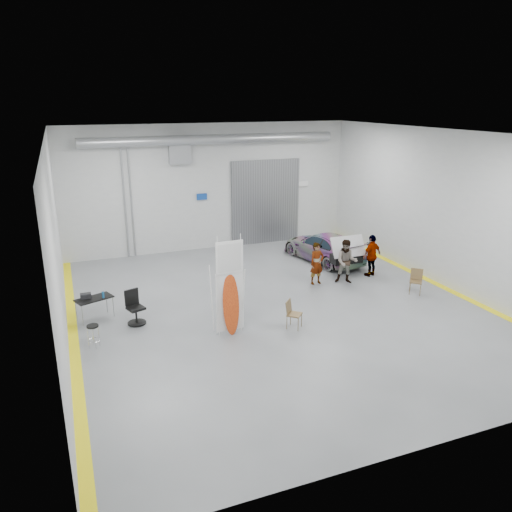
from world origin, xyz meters
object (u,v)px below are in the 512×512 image
object	(u,v)px
person_a	(317,263)
office_chair	(136,309)
sedan_car	(324,247)
person_b	(346,262)
folding_chair_far	(415,286)
folding_chair_near	(294,320)
work_table	(92,298)
surfboard_display	(230,295)
shop_stool	(94,336)
person_c	(372,255)

from	to	relation	value
person_a	office_chair	size ratio (longest dim) A/B	1.50
sedan_car	person_b	xyz separation A→B (m)	(-0.56, -2.87, 0.25)
person_a	folding_chair_far	distance (m)	3.82
folding_chair_near	work_table	xyz separation A→B (m)	(-5.98, 3.06, 0.46)
folding_chair_near	office_chair	xyz separation A→B (m)	(-4.69, 2.21, 0.21)
folding_chair_near	surfboard_display	bearing A→B (deg)	123.63
surfboard_display	shop_stool	bearing A→B (deg)	168.26
person_c	work_table	xyz separation A→B (m)	(-11.10, -0.27, -0.14)
folding_chair_near	office_chair	bearing A→B (deg)	108.04
shop_stool	sedan_car	bearing A→B (deg)	25.20
person_b	person_c	size ratio (longest dim) A/B	1.01
folding_chair_far	office_chair	bearing A→B (deg)	-145.37
person_b	office_chair	bearing A→B (deg)	-145.96
person_c	shop_stool	world-z (taller)	person_c
folding_chair_far	work_table	xyz separation A→B (m)	(-11.53, 2.04, 0.45)
sedan_car	person_b	world-z (taller)	person_b
person_a	work_table	xyz separation A→B (m)	(-8.54, -0.27, -0.10)
person_a	person_c	size ratio (longest dim) A/B	0.96
folding_chair_far	office_chair	distance (m)	10.31
surfboard_display	work_table	size ratio (longest dim) A/B	2.44
person_b	folding_chair_far	distance (m)	2.76
person_c	surfboard_display	distance (m)	7.78
person_a	office_chair	distance (m)	7.35
person_b	folding_chair_near	size ratio (longest dim) A/B	1.93
person_b	work_table	size ratio (longest dim) A/B	1.36
person_a	work_table	distance (m)	8.55
folding_chair_far	work_table	bearing A→B (deg)	-148.82
person_a	sedan_car	bearing A→B (deg)	48.69
person_b	person_c	xyz separation A→B (m)	(1.42, 0.35, -0.01)
person_a	surfboard_display	size ratio (longest dim) A/B	0.53
folding_chair_far	shop_stool	world-z (taller)	folding_chair_far
sedan_car	work_table	bearing A→B (deg)	4.47
person_c	work_table	size ratio (longest dim) A/B	1.34
person_b	surfboard_display	size ratio (longest dim) A/B	0.56
work_table	office_chair	bearing A→B (deg)	-33.69
shop_stool	office_chair	bearing A→B (deg)	41.19
person_a	person_b	world-z (taller)	person_b
folding_chair_far	shop_stool	bearing A→B (deg)	-138.51
person_c	folding_chair_near	world-z (taller)	person_c
person_a	folding_chair_far	size ratio (longest dim) A/B	1.82
person_c	folding_chair_far	xyz separation A→B (m)	(0.43, -2.31, -0.59)
surfboard_display	person_a	bearing A→B (deg)	29.88
person_a	person_c	distance (m)	2.56
person_b	folding_chair_near	xyz separation A→B (m)	(-3.71, -2.98, -0.60)
folding_chair_far	shop_stool	xyz separation A→B (m)	(-11.66, -0.05, 0.06)
sedan_car	office_chair	world-z (taller)	sedan_car
person_a	person_c	bearing A→B (deg)	-7.19
folding_chair_near	person_b	bearing A→B (deg)	-7.97
sedan_car	folding_chair_far	world-z (taller)	sedan_car
person_b	work_table	distance (m)	9.69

